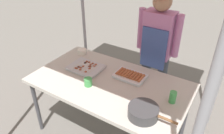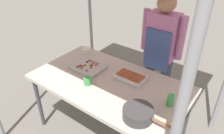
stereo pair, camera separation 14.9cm
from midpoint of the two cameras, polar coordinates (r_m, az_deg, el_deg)
The scene contains 9 objects.
ground_plane at distance 2.71m, azimuth 0.99°, elevation -16.86°, with size 18.00×18.00×0.00m, color #66605B.
stall_table at distance 2.24m, azimuth 1.15°, elevation -4.99°, with size 1.60×0.90×0.75m.
tray_grilled_sausages at distance 2.26m, azimuth 6.75°, elevation -2.55°, with size 0.33×0.22×0.05m.
tray_meat_skewers at distance 2.43m, azimuth -4.69°, elevation 0.10°, with size 0.37×0.29×0.04m.
cooking_wok at distance 1.81m, azimuth 9.38°, elevation -12.00°, with size 0.42×0.26×0.09m.
condiment_bowl at distance 2.74m, azimuth -5.32°, elevation 4.35°, with size 0.11×0.11×0.06m, color silver.
drink_cup_near_edge at distance 1.98m, azimuth 17.29°, elevation -8.45°, with size 0.06×0.06×0.11m, color #3F994C.
drink_cup_by_wok at distance 2.15m, azimuth -4.51°, elevation -3.72°, with size 0.08×0.08×0.08m, color #3F994C.
vendor_woman at distance 2.61m, azimuth 14.35°, elevation 4.89°, with size 0.52×0.22×1.53m.
Camera 2 is at (1.10, -1.42, 2.04)m, focal length 34.61 mm.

